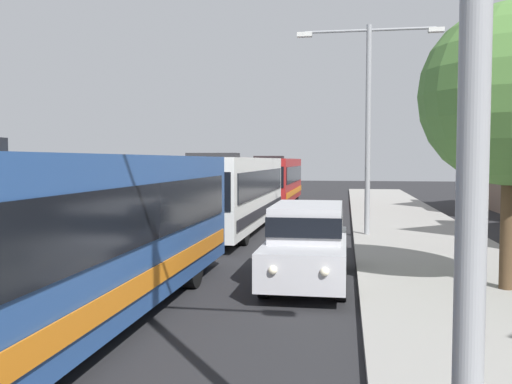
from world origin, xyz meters
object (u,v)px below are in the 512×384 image
box_truck_oncoming (226,179)px  roadside_tree (511,96)px  bus_middle (276,179)px  white_suv (307,240)px  bus_lead (76,234)px  bus_second_in_line (234,191)px  streetlamp_mid (368,107)px

box_truck_oncoming → roadside_tree: roadside_tree is taller
bus_middle → white_suv: bearing=-80.8°
bus_lead → white_suv: bearing=49.4°
bus_second_in_line → box_truck_oncoming: 13.85m
bus_second_in_line → streetlamp_mid: bearing=-13.1°
roadside_tree → box_truck_oncoming: bearing=116.1°
bus_lead → streetlamp_mid: streetlamp_mid is taller
white_suv → roadside_tree: size_ratio=0.81×
white_suv → roadside_tree: 5.52m
bus_second_in_line → bus_lead: bearing=-90.0°
box_truck_oncoming → bus_lead: bearing=-83.0°
bus_middle → roadside_tree: size_ratio=1.74×
streetlamp_mid → white_suv: bearing=-102.0°
bus_second_in_line → box_truck_oncoming: size_ratio=1.52×
roadside_tree → white_suv: bearing=173.1°
bus_middle → streetlamp_mid: size_ratio=1.37×
streetlamp_mid → roadside_tree: (2.69, -8.53, -0.60)m
bus_middle → box_truck_oncoming: bus_middle is taller
white_suv → roadside_tree: roadside_tree is taller
bus_middle → roadside_tree: 24.94m
bus_lead → bus_middle: size_ratio=1.15×
bus_second_in_line → streetlamp_mid: size_ratio=1.56×
bus_lead → roadside_tree: roadside_tree is taller
white_suv → bus_middle: bearing=99.2°
bus_second_in_line → roadside_tree: roadside_tree is taller
bus_lead → roadside_tree: bearing=25.1°
box_truck_oncoming → bus_second_in_line: bearing=-76.2°
bus_lead → streetlamp_mid: bearing=66.3°
white_suv → box_truck_oncoming: size_ratio=0.63×
white_suv → roadside_tree: (4.39, -0.53, 3.31)m
bus_middle → roadside_tree: bearing=-71.0°
box_truck_oncoming → white_suv: bearing=-72.9°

